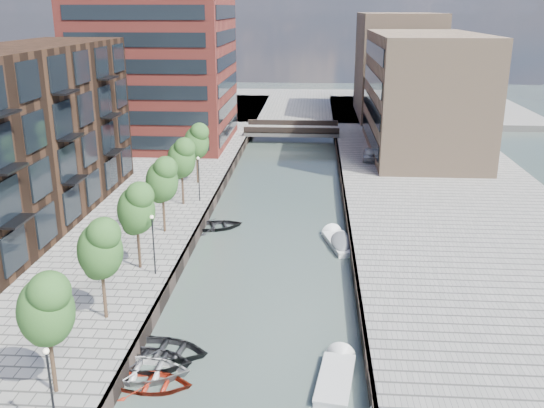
# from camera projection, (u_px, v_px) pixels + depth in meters

# --- Properties ---
(water) EXTENTS (300.00, 300.00, 0.00)m
(water) POSITION_uv_depth(u_px,v_px,m) (278.00, 213.00, 55.13)
(water) COLOR #38473F
(water) RESTS_ON ground
(quay_right) EXTENTS (20.00, 140.00, 1.00)m
(quay_right) POSITION_uv_depth(u_px,v_px,m) (457.00, 212.00, 53.90)
(quay_right) COLOR gray
(quay_right) RESTS_ON ground
(quay_wall_left) EXTENTS (0.25, 140.00, 1.00)m
(quay_wall_left) POSITION_uv_depth(u_px,v_px,m) (212.00, 206.00, 55.39)
(quay_wall_left) COLOR #332823
(quay_wall_left) RESTS_ON ground
(quay_wall_right) EXTENTS (0.25, 140.00, 1.00)m
(quay_wall_right) POSITION_uv_depth(u_px,v_px,m) (346.00, 209.00, 54.57)
(quay_wall_right) COLOR #332823
(quay_wall_right) RESTS_ON ground
(far_closure) EXTENTS (80.00, 40.00, 1.00)m
(far_closure) POSITION_uv_depth(u_px,v_px,m) (298.00, 106.00, 111.89)
(far_closure) COLOR gray
(far_closure) RESTS_ON ground
(tower) EXTENTS (18.00, 18.00, 30.00)m
(tower) POSITION_uv_depth(u_px,v_px,m) (154.00, 23.00, 75.03)
(tower) COLOR maroon
(tower) RESTS_ON quay_left
(tan_block_near) EXTENTS (12.00, 25.00, 14.00)m
(tan_block_near) POSITION_uv_depth(u_px,v_px,m) (423.00, 94.00, 72.45)
(tan_block_near) COLOR #94755A
(tan_block_near) RESTS_ON quay_right
(tan_block_far) EXTENTS (12.00, 20.00, 16.00)m
(tan_block_far) POSITION_uv_depth(u_px,v_px,m) (396.00, 65.00, 96.80)
(tan_block_far) COLOR #94755A
(tan_block_far) RESTS_ON quay_right
(bridge) EXTENTS (13.00, 6.00, 1.30)m
(bridge) POSITION_uv_depth(u_px,v_px,m) (292.00, 130.00, 85.05)
(bridge) COLOR gray
(bridge) RESTS_ON ground
(tree_1) EXTENTS (2.50, 2.50, 5.95)m
(tree_1) POSITION_uv_depth(u_px,v_px,m) (46.00, 307.00, 26.55)
(tree_1) COLOR #382619
(tree_1) RESTS_ON quay_left
(tree_2) EXTENTS (2.50, 2.50, 5.95)m
(tree_2) POSITION_uv_depth(u_px,v_px,m) (100.00, 247.00, 33.19)
(tree_2) COLOR #382619
(tree_2) RESTS_ON quay_left
(tree_3) EXTENTS (2.50, 2.50, 5.95)m
(tree_3) POSITION_uv_depth(u_px,v_px,m) (136.00, 207.00, 39.83)
(tree_3) COLOR #382619
(tree_3) RESTS_ON quay_left
(tree_4) EXTENTS (2.50, 2.50, 5.95)m
(tree_4) POSITION_uv_depth(u_px,v_px,m) (162.00, 179.00, 46.47)
(tree_4) COLOR #382619
(tree_4) RESTS_ON quay_left
(tree_5) EXTENTS (2.50, 2.50, 5.95)m
(tree_5) POSITION_uv_depth(u_px,v_px,m) (181.00, 157.00, 53.11)
(tree_5) COLOR #382619
(tree_5) RESTS_ON quay_left
(tree_6) EXTENTS (2.50, 2.50, 5.95)m
(tree_6) POSITION_uv_depth(u_px,v_px,m) (196.00, 140.00, 59.75)
(tree_6) COLOR #382619
(tree_6) RESTS_ON quay_left
(lamp_0) EXTENTS (0.24, 0.24, 4.12)m
(lamp_0) POSITION_uv_depth(u_px,v_px,m) (50.00, 384.00, 24.17)
(lamp_0) COLOR black
(lamp_0) RESTS_ON quay_left
(lamp_1) EXTENTS (0.24, 0.24, 4.12)m
(lamp_1) POSITION_uv_depth(u_px,v_px,m) (153.00, 239.00, 39.35)
(lamp_1) COLOR black
(lamp_1) RESTS_ON quay_left
(lamp_2) EXTENTS (0.24, 0.24, 4.12)m
(lamp_2) POSITION_uv_depth(u_px,v_px,m) (199.00, 174.00, 54.53)
(lamp_2) COLOR black
(lamp_2) RESTS_ON quay_left
(sloop_0) EXTENTS (5.29, 4.11, 1.00)m
(sloop_0) POSITION_uv_depth(u_px,v_px,m) (165.00, 354.00, 32.66)
(sloop_0) COLOR black
(sloop_0) RESTS_ON ground
(sloop_1) EXTENTS (5.20, 3.87, 1.03)m
(sloop_1) POSITION_uv_depth(u_px,v_px,m) (146.00, 366.00, 31.63)
(sloop_1) COLOR #232326
(sloop_1) RESTS_ON ground
(sloop_2) EXTENTS (4.19, 3.09, 0.84)m
(sloop_2) POSITION_uv_depth(u_px,v_px,m) (153.00, 387.00, 29.86)
(sloop_2) COLOR maroon
(sloop_2) RESTS_ON ground
(sloop_3) EXTENTS (5.14, 3.73, 1.05)m
(sloop_3) POSITION_uv_depth(u_px,v_px,m) (142.00, 376.00, 30.72)
(sloop_3) COLOR silver
(sloop_3) RESTS_ON ground
(sloop_4) EXTENTS (5.31, 4.48, 0.94)m
(sloop_4) POSITION_uv_depth(u_px,v_px,m) (217.00, 228.00, 51.30)
(sloop_4) COLOR black
(sloop_4) RESTS_ON ground
(motorboat_2) EXTENTS (2.28, 4.92, 1.58)m
(motorboat_2) POSITION_uv_depth(u_px,v_px,m) (337.00, 375.00, 30.67)
(motorboat_2) COLOR silver
(motorboat_2) RESTS_ON ground
(motorboat_4) EXTENTS (2.98, 5.42, 1.71)m
(motorboat_4) POSITION_uv_depth(u_px,v_px,m) (339.00, 242.00, 47.75)
(motorboat_4) COLOR white
(motorboat_4) RESTS_ON ground
(car) EXTENTS (1.86, 3.97, 1.31)m
(car) POSITION_uv_depth(u_px,v_px,m) (369.00, 154.00, 69.90)
(car) COLOR #AEAFB3
(car) RESTS_ON quay_right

